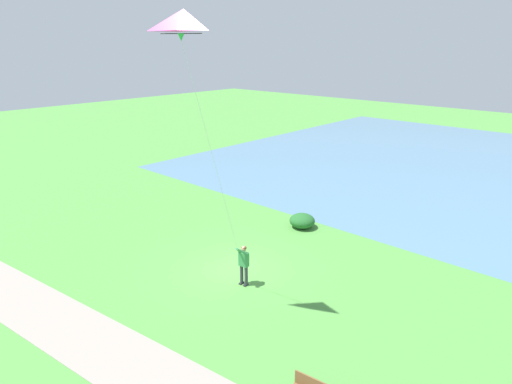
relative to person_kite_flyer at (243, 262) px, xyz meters
name	(u,v)px	position (x,y,z in m)	size (l,w,h in m)	color
ground_plane	(234,270)	(-0.62, -1.20, -1.05)	(120.00, 120.00, 0.00)	#4C8E3D
lake_water	(497,172)	(-25.59, 2.80, -1.04)	(36.00, 44.00, 0.01)	teal
walkway_path	(132,365)	(5.83, 0.80, -1.04)	(2.40, 32.00, 0.02)	gray
person_kite_flyer	(243,262)	(0.00, 0.00, 0.00)	(0.62, 0.52, 1.83)	#232328
flying_kite	(184,28)	(2.61, 0.15, 8.85)	(2.77, 1.51, 8.62)	#E02D9E
lakeside_shrub	(302,221)	(-6.49, -1.83, -0.66)	(1.35, 1.38, 0.77)	#236028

